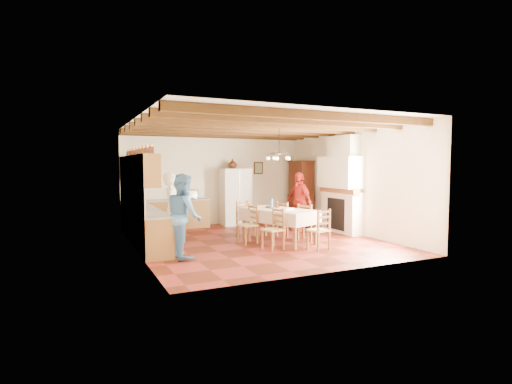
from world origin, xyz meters
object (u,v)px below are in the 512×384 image
at_px(chair_right_near, 307,222).
at_px(person_man, 172,210).
at_px(chair_end_far, 246,218).
at_px(hutch, 301,192).
at_px(chair_left_near, 273,229).
at_px(chair_left_far, 247,224).
at_px(person_woman_blue, 184,215).
at_px(chair_end_near, 319,229).
at_px(microwave, 189,194).
at_px(dining_table, 279,212).
at_px(refrigerator, 235,197).
at_px(person_woman_red, 299,201).
at_px(chair_right_far, 286,219).

xyz_separation_m(chair_right_near, person_man, (-3.39, 0.62, 0.41)).
bearing_deg(chair_end_far, hutch, 17.63).
distance_m(chair_left_near, chair_left_far, 0.94).
height_order(chair_end_far, person_man, person_man).
height_order(chair_right_near, person_woman_blue, person_woman_blue).
distance_m(chair_right_near, chair_end_near, 1.20).
relative_size(person_woman_blue, microwave, 3.57).
bearing_deg(chair_end_far, person_man, -175.04).
xyz_separation_m(dining_table, chair_right_near, (0.79, -0.09, -0.28)).
bearing_deg(chair_left_far, chair_end_far, 149.93).
xyz_separation_m(dining_table, person_woman_blue, (-2.62, -0.62, 0.13)).
bearing_deg(person_woman_blue, chair_left_near, -94.36).
relative_size(hutch, chair_end_far, 2.19).
distance_m(refrigerator, person_woman_blue, 4.70).
distance_m(hutch, chair_right_near, 3.24).
distance_m(person_woman_blue, microwave, 4.06).
bearing_deg(person_woman_red, refrigerator, -154.57).
height_order(refrigerator, dining_table, refrigerator).
bearing_deg(chair_left_far, chair_left_near, 6.39).
xyz_separation_m(chair_left_near, chair_end_near, (0.93, -0.50, 0.00)).
height_order(refrigerator, chair_left_near, refrigerator).
bearing_deg(chair_left_far, person_woman_blue, -75.13).
bearing_deg(chair_left_near, person_woman_red, 123.73).
height_order(chair_end_near, person_woman_blue, person_woman_blue).
relative_size(dining_table, chair_end_far, 2.25).
xyz_separation_m(chair_left_near, chair_right_near, (1.33, 0.63, 0.00)).
bearing_deg(dining_table, chair_right_far, 49.17).
height_order(dining_table, chair_left_near, chair_left_near).
height_order(chair_right_near, microwave, microwave).
height_order(person_woman_blue, person_woman_red, person_woman_blue).
xyz_separation_m(chair_end_near, person_man, (-2.99, 1.75, 0.41)).
relative_size(chair_left_far, microwave, 1.92).
distance_m(hutch, chair_end_near, 4.42).
bearing_deg(refrigerator, chair_right_near, -75.99).
bearing_deg(chair_left_far, chair_right_far, 100.71).
relative_size(chair_right_near, person_woman_blue, 0.54).
bearing_deg(chair_end_near, chair_left_near, -38.78).
bearing_deg(chair_end_near, refrigerator, -96.95).
distance_m(chair_left_near, microwave, 4.13).
bearing_deg(chair_end_far, chair_right_near, -59.21).
relative_size(hutch, chair_left_near, 2.19).
bearing_deg(person_man, chair_right_near, -82.82).
height_order(hutch, chair_right_far, hutch).
relative_size(chair_left_near, chair_left_far, 1.00).
height_order(dining_table, chair_right_far, chair_right_far).
xyz_separation_m(chair_left_far, chair_right_near, (1.58, -0.27, 0.00)).
bearing_deg(chair_end_near, person_woman_blue, -21.91).
distance_m(chair_right_far, chair_end_far, 1.11).
xyz_separation_m(refrigerator, chair_end_near, (0.29, -4.43, -0.44)).
distance_m(dining_table, chair_left_near, 0.95).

